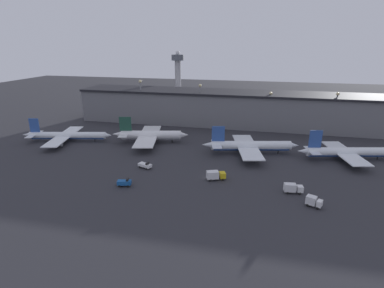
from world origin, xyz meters
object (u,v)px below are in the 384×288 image
Objects in this scene: airplane_1 at (150,135)px; service_vehicle_3 at (215,175)px; airplane_0 at (67,136)px; service_vehicle_1 at (313,201)px; control_tower at (178,75)px; service_vehicle_4 at (145,165)px; airplane_2 at (250,146)px; service_vehicle_2 at (293,188)px; service_vehicle_0 at (124,183)px; airplane_3 at (348,152)px.

service_vehicle_3 is at bearing -55.55° from airplane_1.
airplane_0 is 8.68× the size of service_vehicle_1.
service_vehicle_4 is at bearing -80.95° from control_tower.
airplane_2 reaches higher than service_vehicle_2.
airplane_1 is (41.44, 7.63, 0.72)m from airplane_0.
control_tower reaches higher than service_vehicle_0.
airplane_3 reaches higher than airplane_2.
service_vehicle_3 is at bearing -175.75° from service_vehicle_1.
airplane_1 reaches higher than service_vehicle_0.
airplane_2 is (48.76, -4.76, -0.15)m from airplane_1.
airplane_2 is 58.76m from service_vehicle_0.
service_vehicle_0 is 61.47m from service_vehicle_1.
airplane_0 is at bearing 169.08° from airplane_2.
service_vehicle_0 is at bearing -73.78° from service_vehicle_4.
service_vehicle_2 reaches higher than service_vehicle_1.
airplane_0 is 1.07× the size of control_tower.
airplane_0 is 7.01× the size of service_vehicle_2.
airplane_0 reaches higher than service_vehicle_2.
control_tower is at bearing 125.29° from airplane_3.
airplane_1 is 0.91× the size of control_tower.
service_vehicle_4 is at bearing -37.28° from airplane_0.
service_vehicle_3 is (79.38, -27.50, -1.11)m from airplane_0.
service_vehicle_3 is at bearing 9.65° from service_vehicle_0.
airplane_1 is 6.32× the size of service_vehicle_4.
control_tower is at bearing 109.91° from airplane_2.
control_tower is (-18.58, 116.59, 22.95)m from service_vehicle_4.
airplane_1 is at bearing 127.01° from service_vehicle_4.
airplane_3 is (130.83, 4.70, 0.35)m from airplane_0.
airplane_1 reaches higher than service_vehicle_2.
service_vehicle_4 is (9.30, -30.80, -2.49)m from airplane_1.
airplane_0 is at bearing -109.00° from control_tower.
airplane_0 is 7.43× the size of service_vehicle_4.
service_vehicle_3 reaches higher than service_vehicle_4.
airplane_3 is at bearing -10.17° from airplane_2.
airplane_1 reaches higher than service_vehicle_1.
service_vehicle_4 is at bearing -173.57° from airplane_3.
airplane_2 is at bearing 169.83° from airplane_3.
control_tower is at bearing 58.25° from airplane_0.
service_vehicle_3 is at bearing 11.59° from service_vehicle_4.
airplane_3 is (89.39, -2.94, -0.38)m from airplane_1.
airplane_3 reaches higher than service_vehicle_3.
airplane_2 is 32.29m from service_vehicle_3.
airplane_1 is 0.88× the size of airplane_3.
service_vehicle_1 is 0.70× the size of service_vehicle_3.
service_vehicle_1 is 0.86× the size of service_vehicle_4.
service_vehicle_4 is (-39.46, -26.03, -2.34)m from airplane_2.
service_vehicle_1 is at bearing -12.15° from service_vehicle_0.
airplane_1 is 51.74m from service_vehicle_3.
control_tower is (-17.44, 132.97, 22.82)m from service_vehicle_0.
airplane_3 reaches higher than service_vehicle_0.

